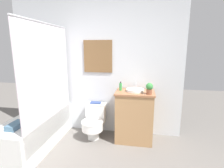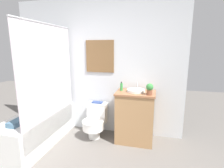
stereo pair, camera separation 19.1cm
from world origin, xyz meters
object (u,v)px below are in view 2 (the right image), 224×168
Objects in this scene: sink at (136,90)px; soap_bottle at (121,87)px; potted_plant at (150,89)px; book_on_tank at (97,102)px; toilet at (95,120)px.

sink is 2.20× the size of soap_bottle.
potted_plant reaches higher than book_on_tank.
sink is at bearing -7.15° from book_on_tank.
book_on_tank is (-0.47, 0.07, -0.34)m from soap_bottle.
book_on_tank is at bearing 172.85° from sink.
sink reaches higher than book_on_tank.
soap_bottle is 0.78× the size of book_on_tank.
potted_plant is at bearing -34.50° from sink.
toilet is 0.95m from sink.
soap_bottle is (0.47, 0.06, 0.65)m from toilet.
toilet is at bearing -173.17° from soap_bottle.
toilet is 1.18m from potted_plant.
book_on_tank is (-0.96, 0.25, -0.38)m from potted_plant.
potted_plant is (0.23, -0.16, 0.08)m from sink.
sink is (0.73, 0.04, 0.60)m from toilet.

